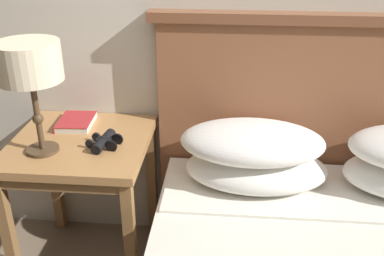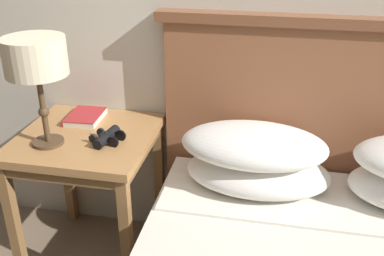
# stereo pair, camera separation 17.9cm
# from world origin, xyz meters

# --- Properties ---
(nightstand) EXTENTS (0.58, 0.58, 0.67)m
(nightstand) POSITION_xyz_m (-0.67, 0.67, 0.58)
(nightstand) COLOR #AD7A47
(nightstand) RESTS_ON ground_plane
(table_lamp) EXTENTS (0.24, 0.24, 0.45)m
(table_lamp) POSITION_xyz_m (-0.79, 0.56, 1.03)
(table_lamp) COLOR #4C3823
(table_lamp) RESTS_ON nightstand
(book_on_nightstand) EXTENTS (0.16, 0.20, 0.03)m
(book_on_nightstand) POSITION_xyz_m (-0.73, 0.82, 0.69)
(book_on_nightstand) COLOR silver
(book_on_nightstand) RESTS_ON nightstand
(binoculars_pair) EXTENTS (0.15, 0.16, 0.05)m
(binoculars_pair) POSITION_xyz_m (-0.55, 0.63, 0.69)
(binoculars_pair) COLOR black
(binoculars_pair) RESTS_ON nightstand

